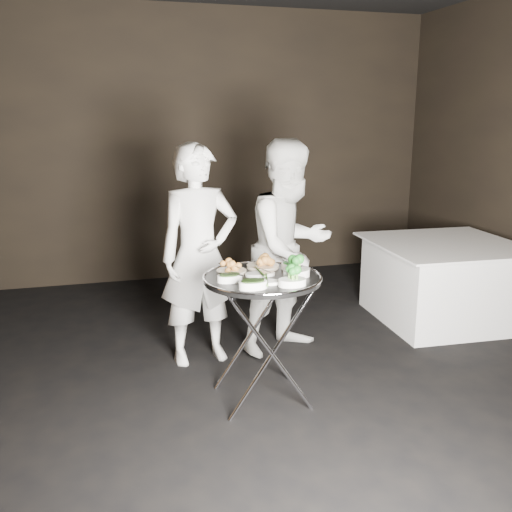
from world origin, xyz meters
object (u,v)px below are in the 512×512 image
object	(u,v)px
serving_tray	(262,278)
dining_table	(443,281)
waiter_right	(290,248)
waiter_left	(199,255)
tray_stand	(262,333)

from	to	relation	value
serving_tray	dining_table	world-z (taller)	serving_tray
waiter_right	dining_table	distance (m)	1.67
waiter_left	waiter_right	bearing A→B (deg)	-7.56
serving_tray	dining_table	bearing A→B (deg)	26.63
tray_stand	waiter_left	size ratio (longest dim) A/B	0.50
tray_stand	waiter_right	world-z (taller)	waiter_right
waiter_left	waiter_right	xyz separation A→B (m)	(0.72, 0.01, 0.01)
waiter_left	waiter_right	size ratio (longest dim) A/B	0.99
waiter_left	dining_table	xyz separation A→B (m)	(2.30, 0.27, -0.46)
tray_stand	waiter_left	world-z (taller)	waiter_left
tray_stand	waiter_right	bearing A→B (deg)	59.36
serving_tray	waiter_left	bearing A→B (deg)	110.25
tray_stand	dining_table	distance (m)	2.27
waiter_right	dining_table	world-z (taller)	waiter_right
dining_table	tray_stand	bearing A→B (deg)	-153.37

